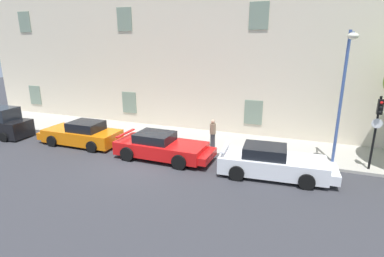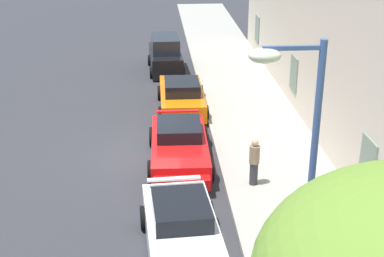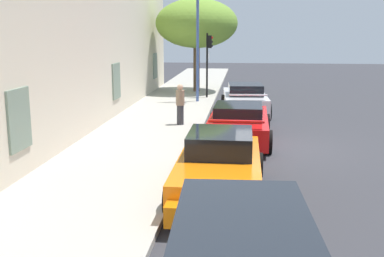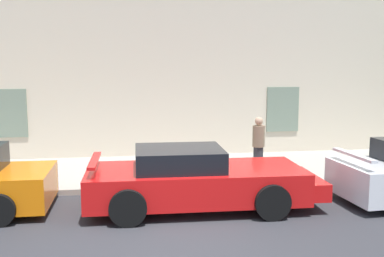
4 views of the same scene
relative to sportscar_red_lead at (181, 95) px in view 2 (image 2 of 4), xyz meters
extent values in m
plane|color=#333338|center=(4.82, -1.54, -0.60)|extent=(80.00, 80.00, 0.00)
cube|color=#A8A399|center=(4.82, 2.93, -0.53)|extent=(60.00, 3.88, 0.14)
cube|color=gray|center=(-8.44, 4.84, 1.00)|extent=(1.10, 0.06, 1.50)
cube|color=gray|center=(0.40, 4.84, 1.00)|extent=(1.10, 0.06, 1.50)
cube|color=gray|center=(9.23, 4.84, 1.00)|extent=(1.10, 0.06, 1.50)
cube|color=orange|center=(0.15, 0.00, -0.08)|extent=(4.47, 1.85, 0.73)
cube|color=black|center=(0.49, 0.00, 0.54)|extent=(1.79, 1.47, 0.51)
cube|color=orange|center=(-1.81, 0.01, -0.17)|extent=(1.34, 1.69, 0.40)
cylinder|color=black|center=(-1.23, -0.91, -0.28)|extent=(0.64, 0.24, 0.64)
cylinder|color=black|center=(-1.23, 0.92, -0.28)|extent=(0.64, 0.24, 0.64)
cylinder|color=black|center=(1.54, -0.92, -0.28)|extent=(0.64, 0.24, 0.64)
cylinder|color=black|center=(1.54, 0.91, -0.28)|extent=(0.64, 0.24, 0.64)
cube|color=red|center=(5.44, -0.37, -0.05)|extent=(4.65, 2.01, 0.67)
cube|color=black|center=(5.10, -0.36, 0.51)|extent=(1.88, 1.57, 0.44)
cube|color=red|center=(7.47, -0.41, -0.13)|extent=(1.42, 1.79, 0.37)
cube|color=red|center=(3.32, -0.32, 0.51)|extent=(0.19, 1.63, 0.06)
cylinder|color=black|center=(6.89, 0.56, -0.23)|extent=(0.74, 0.26, 0.73)
cylinder|color=black|center=(6.85, -1.35, -0.23)|extent=(0.74, 0.26, 0.73)
cylinder|color=black|center=(4.03, 0.62, -0.23)|extent=(0.74, 0.26, 0.73)
cylinder|color=black|center=(3.99, -1.29, -0.23)|extent=(0.74, 0.26, 0.73)
cube|color=white|center=(11.01, -0.56, -0.06)|extent=(4.72, 2.11, 0.75)
cube|color=black|center=(10.67, -0.58, 0.55)|extent=(1.94, 1.56, 0.47)
cube|color=white|center=(8.89, -0.70, 0.54)|extent=(0.26, 1.55, 0.06)
cylinder|color=black|center=(9.53, 0.25, -0.26)|extent=(0.69, 0.28, 0.67)
cylinder|color=black|center=(9.64, -1.56, -0.26)|extent=(0.69, 0.28, 0.67)
cube|color=black|center=(-5.79, -0.55, -0.01)|extent=(4.05, 1.74, 1.02)
cube|color=#1E232B|center=(-5.79, -0.55, 0.89)|extent=(2.45, 1.49, 0.77)
cylinder|color=black|center=(-6.95, -1.39, -0.31)|extent=(0.58, 0.22, 0.57)
cylinder|color=black|center=(-7.02, 0.19, -0.31)|extent=(0.58, 0.22, 0.57)
cylinder|color=black|center=(-4.56, -1.29, -0.31)|extent=(0.58, 0.22, 0.57)
cylinder|color=black|center=(-4.63, 0.29, -0.31)|extent=(0.58, 0.22, 0.57)
cube|color=black|center=(15.20, 1.34, 2.50)|extent=(0.22, 0.20, 0.66)
sphere|color=red|center=(15.20, 1.23, 2.71)|extent=(0.12, 0.12, 0.12)
sphere|color=black|center=(15.20, 1.23, 2.50)|extent=(0.12, 0.12, 0.12)
sphere|color=black|center=(15.20, 1.23, 2.29)|extent=(0.12, 0.12, 0.12)
cylinder|color=#3F5999|center=(13.68, 1.84, 2.63)|extent=(0.14, 0.14, 6.18)
cube|color=#3F5999|center=(13.68, 1.29, 5.57)|extent=(0.08, 1.10, 0.08)
ellipsoid|color=#EAE5C6|center=(13.68, 0.79, 5.44)|extent=(0.44, 0.60, 0.28)
cylinder|color=#333338|center=(7.52, 1.89, -0.08)|extent=(0.35, 0.35, 0.75)
cylinder|color=#8C7259|center=(7.52, 1.89, 0.58)|extent=(0.43, 0.43, 0.58)
sphere|color=tan|center=(7.52, 1.89, 0.99)|extent=(0.22, 0.22, 0.22)
camera|label=1|loc=(12.03, -13.50, 5.26)|focal=28.26mm
camera|label=2|loc=(23.28, -1.20, 8.06)|focal=52.56mm
camera|label=3|loc=(-10.32, -0.53, 3.11)|focal=44.52mm
camera|label=4|loc=(3.99, -9.80, 2.48)|focal=42.49mm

